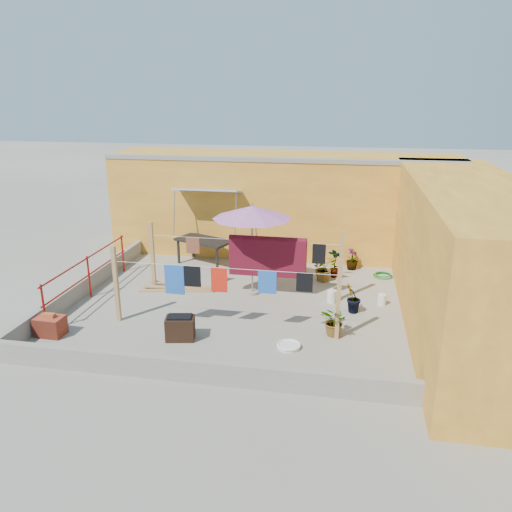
# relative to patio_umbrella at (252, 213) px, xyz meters

# --- Properties ---
(ground) EXTENTS (80.00, 80.00, 0.00)m
(ground) POSITION_rel_patio_umbrella_xyz_m (-0.23, -0.79, -2.18)
(ground) COLOR #9E998E
(ground) RESTS_ON ground
(wall_back) EXTENTS (11.00, 3.27, 3.21)m
(wall_back) POSITION_rel_patio_umbrella_xyz_m (0.27, 3.90, -0.57)
(wall_back) COLOR gold
(wall_back) RESTS_ON ground
(wall_right) EXTENTS (2.40, 9.00, 3.20)m
(wall_right) POSITION_rel_patio_umbrella_xyz_m (4.97, -0.79, -0.58)
(wall_right) COLOR gold
(wall_right) RESTS_ON ground
(parapet_front) EXTENTS (8.30, 0.16, 0.44)m
(parapet_front) POSITION_rel_patio_umbrella_xyz_m (-0.23, -4.37, -1.96)
(parapet_front) COLOR gray
(parapet_front) RESTS_ON ground
(parapet_left) EXTENTS (0.16, 7.30, 0.44)m
(parapet_left) POSITION_rel_patio_umbrella_xyz_m (-4.31, -0.79, -1.96)
(parapet_left) COLOR gray
(parapet_left) RESTS_ON ground
(red_railing) EXTENTS (0.05, 4.20, 1.10)m
(red_railing) POSITION_rel_patio_umbrella_xyz_m (-4.08, -0.99, -1.46)
(red_railing) COLOR maroon
(red_railing) RESTS_ON ground
(clothesline_rig) EXTENTS (5.09, 2.35, 1.80)m
(clothesline_rig) POSITION_rel_patio_umbrella_xyz_m (0.30, -0.21, -1.17)
(clothesline_rig) COLOR tan
(clothesline_rig) RESTS_ON ground
(patio_umbrella) EXTENTS (2.20, 2.20, 2.43)m
(patio_umbrella) POSITION_rel_patio_umbrella_xyz_m (0.00, 0.00, 0.00)
(patio_umbrella) COLOR gray
(patio_umbrella) RESTS_ON ground
(outdoor_table) EXTENTS (1.90, 1.44, 0.80)m
(outdoor_table) POSITION_rel_patio_umbrella_xyz_m (-1.90, 2.05, -1.46)
(outdoor_table) COLOR black
(outdoor_table) RESTS_ON ground
(brick_stack) EXTENTS (0.60, 0.45, 0.51)m
(brick_stack) POSITION_rel_patio_umbrella_xyz_m (-3.86, -3.17, -1.96)
(brick_stack) COLOR #A23825
(brick_stack) RESTS_ON ground
(lumber_pile) EXTENTS (2.17, 0.61, 0.13)m
(lumber_pile) POSITION_rel_patio_umbrella_xyz_m (-1.94, -0.13, -2.11)
(lumber_pile) COLOR tan
(lumber_pile) RESTS_ON ground
(brazier) EXTENTS (0.67, 0.51, 0.54)m
(brazier) POSITION_rel_patio_umbrella_xyz_m (-1.03, -2.82, -1.91)
(brazier) COLOR black
(brazier) RESTS_ON ground
(white_basin) EXTENTS (0.51, 0.51, 0.09)m
(white_basin) POSITION_rel_patio_umbrella_xyz_m (1.31, -2.79, -2.13)
(white_basin) COLOR silver
(white_basin) RESTS_ON ground
(water_jug_a) EXTENTS (0.20, 0.20, 0.32)m
(water_jug_a) POSITION_rel_patio_umbrella_xyz_m (3.32, -0.16, -2.04)
(water_jug_a) COLOR silver
(water_jug_a) RESTS_ON ground
(water_jug_b) EXTENTS (0.23, 0.23, 0.36)m
(water_jug_b) POSITION_rel_patio_umbrella_xyz_m (2.08, -0.22, -2.02)
(water_jug_b) COLOR silver
(water_jug_b) RESTS_ON ground
(green_hose) EXTENTS (0.55, 0.55, 0.08)m
(green_hose) POSITION_rel_patio_umbrella_xyz_m (3.47, 1.93, -2.14)
(green_hose) COLOR #1A7524
(green_hose) RESTS_ON ground
(plant_back_a) EXTENTS (0.88, 0.86, 0.74)m
(plant_back_a) POSITION_rel_patio_umbrella_xyz_m (1.79, 1.31, -1.81)
(plant_back_a) COLOR #255E1B
(plant_back_a) RESTS_ON ground
(plant_back_b) EXTENTS (0.47, 0.47, 0.64)m
(plant_back_b) POSITION_rel_patio_umbrella_xyz_m (2.58, 2.41, -1.86)
(plant_back_b) COLOR #255E1B
(plant_back_b) RESTS_ON ground
(plant_right_a) EXTENTS (0.54, 0.47, 0.87)m
(plant_right_a) POSITION_rel_patio_umbrella_xyz_m (2.10, 1.63, -1.75)
(plant_right_a) COLOR #255E1B
(plant_right_a) RESTS_ON ground
(plant_right_b) EXTENTS (0.51, 0.53, 0.76)m
(plant_right_b) POSITION_rel_patio_umbrella_xyz_m (2.59, -0.78, -1.80)
(plant_right_b) COLOR #255E1B
(plant_right_b) RESTS_ON ground
(plant_right_c) EXTENTS (0.79, 0.77, 0.66)m
(plant_right_c) POSITION_rel_patio_umbrella_xyz_m (2.22, -2.05, -1.85)
(plant_right_c) COLOR #255E1B
(plant_right_c) RESTS_ON ground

